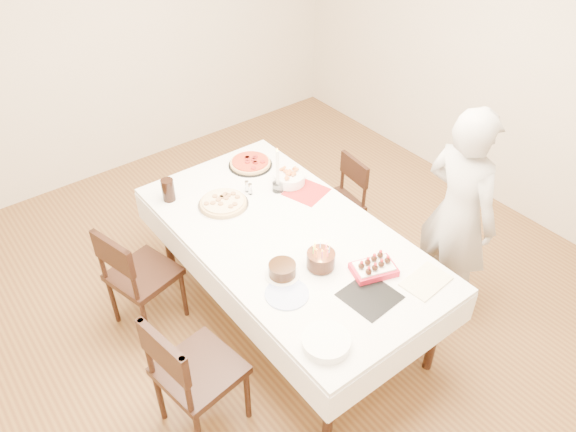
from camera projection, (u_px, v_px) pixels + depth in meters
floor at (294, 299)px, 4.21m from camera, size 5.00×5.00×0.00m
wall_back at (120, 27)px, 4.92m from camera, size 4.50×0.04×2.70m
wall_right at (519, 54)px, 4.44m from camera, size 0.04×5.00×2.70m
dining_table at (288, 276)px, 3.87m from camera, size 1.85×2.41×0.75m
chair_right_savory at (336, 205)px, 4.49m from camera, size 0.43×0.43×0.77m
chair_left_savory at (144, 274)px, 3.80m from camera, size 0.54×0.54×0.86m
chair_left_dessert at (200, 370)px, 3.16m from camera, size 0.53×0.53×0.91m
person at (458, 215)px, 3.72m from camera, size 0.41×0.60×1.59m
pizza_white at (223, 203)px, 3.87m from camera, size 0.46×0.46×0.04m
pizza_pepperoni at (250, 163)px, 4.26m from camera, size 0.43×0.43×0.04m
red_placemat at (306, 192)px, 4.00m from camera, size 0.33×0.33×0.01m
pasta_bowl at (290, 178)px, 4.06m from camera, size 0.28×0.28×0.07m
taper_candle at (278, 170)px, 3.91m from camera, size 0.10×0.10×0.36m
shaker_pair at (250, 189)px, 3.96m from camera, size 0.08×0.08×0.09m
cola_glass at (168, 190)px, 3.88m from camera, size 0.11×0.11×0.16m
layer_cake at (282, 270)px, 3.31m from camera, size 0.25×0.25×0.09m
cake_board at (370, 296)px, 3.21m from camera, size 0.31×0.31×0.01m
birthday_cake at (321, 255)px, 3.34m from camera, size 0.21×0.21×0.16m
strawberry_box at (374, 268)px, 3.34m from camera, size 0.30×0.25×0.07m
box_lid at (426, 282)px, 3.30m from camera, size 0.30×0.22×0.02m
plate_stack at (326, 342)px, 2.92m from camera, size 0.34×0.34×0.05m
china_plate at (287, 294)px, 3.22m from camera, size 0.32×0.32×0.01m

